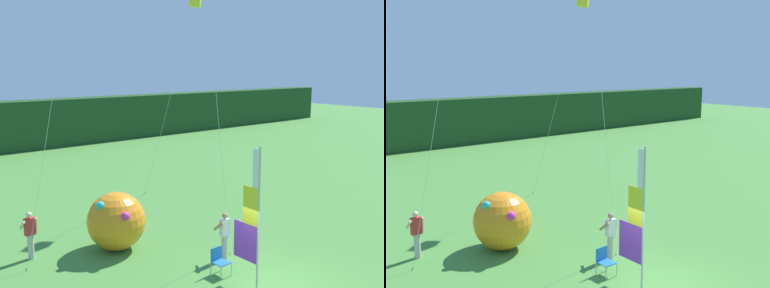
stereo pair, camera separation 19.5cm
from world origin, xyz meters
TOP-DOWN VIEW (x-y plane):
  - banner_flag at (-0.33, 0.65)m, footprint 0.06×1.03m
  - person_near_banner at (0.48, 2.63)m, footprint 0.55×0.48m
  - person_mid_field at (-4.79, 7.00)m, footprint 0.55×0.48m
  - inflatable_balloon at (-2.01, 5.80)m, footprint 2.17×2.19m
  - folding_chair at (-0.50, 1.87)m, footprint 0.51×0.51m

SIDE VIEW (x-z plane):
  - folding_chair at x=-0.50m, z-range 0.07..0.96m
  - person_near_banner at x=0.48m, z-range 0.06..1.74m
  - person_mid_field at x=-4.79m, z-range 0.06..1.78m
  - inflatable_balloon at x=-2.01m, z-range 0.01..2.17m
  - banner_flag at x=-0.33m, z-range -0.09..4.37m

